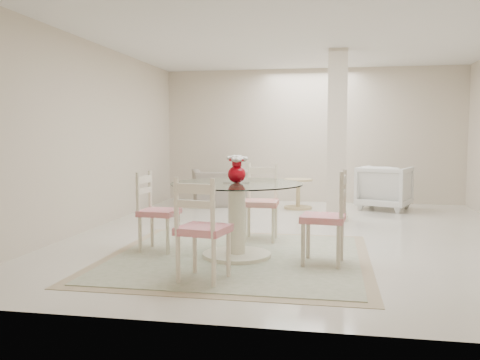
% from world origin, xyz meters
% --- Properties ---
extents(ground, '(7.00, 7.00, 0.00)m').
position_xyz_m(ground, '(0.00, 0.00, 0.00)').
color(ground, white).
rests_on(ground, ground).
extents(room_shell, '(6.02, 7.02, 2.71)m').
position_xyz_m(room_shell, '(0.00, 0.00, 1.86)').
color(room_shell, beige).
rests_on(room_shell, ground).
extents(column, '(0.30, 0.30, 2.70)m').
position_xyz_m(column, '(0.50, 1.30, 1.35)').
color(column, beige).
rests_on(column, ground).
extents(area_rug, '(2.90, 2.90, 0.02)m').
position_xyz_m(area_rug, '(-0.59, -1.50, 0.01)').
color(area_rug, tan).
rests_on(area_rug, ground).
extents(dining_table, '(1.45, 1.45, 0.84)m').
position_xyz_m(dining_table, '(-0.59, -1.50, 0.43)').
color(dining_table, '#ECE4C2').
rests_on(dining_table, ground).
extents(red_vase, '(0.23, 0.22, 0.30)m').
position_xyz_m(red_vase, '(-0.59, -1.50, 0.99)').
color(red_vase, '#A70511').
rests_on(red_vase, dining_table).
extents(dining_chair_east, '(0.48, 0.48, 1.10)m').
position_xyz_m(dining_chair_east, '(0.42, -1.64, 0.58)').
color(dining_chair_east, beige).
rests_on(dining_chair_east, ground).
extents(dining_chair_north, '(0.45, 0.45, 1.09)m').
position_xyz_m(dining_chair_north, '(-0.46, -0.49, 0.58)').
color(dining_chair_north, '#F4ECC9').
rests_on(dining_chair_north, ground).
extents(dining_chair_west, '(0.44, 0.44, 1.03)m').
position_xyz_m(dining_chair_west, '(-1.60, -1.36, 0.54)').
color(dining_chair_west, beige).
rests_on(dining_chair_west, ground).
extents(dining_chair_south, '(0.50, 0.50, 1.08)m').
position_xyz_m(dining_chair_south, '(-0.74, -2.51, 0.57)').
color(dining_chair_south, '#F5E6C9').
rests_on(dining_chair_south, ground).
extents(recliner_taupe, '(1.30, 1.22, 0.68)m').
position_xyz_m(recliner_taupe, '(-1.70, 2.65, 0.34)').
color(recliner_taupe, gray).
rests_on(recliner_taupe, ground).
extents(armchair_white, '(1.12, 1.14, 0.81)m').
position_xyz_m(armchair_white, '(1.39, 2.64, 0.40)').
color(armchair_white, white).
rests_on(armchair_white, ground).
extents(side_table, '(0.53, 0.53, 0.55)m').
position_xyz_m(side_table, '(-0.18, 2.45, 0.26)').
color(side_table, '#CEB97E').
rests_on(side_table, ground).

